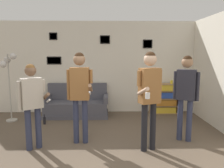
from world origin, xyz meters
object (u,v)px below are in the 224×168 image
Objects in this scene: person_watcher_holding_cup at (150,90)px; person_spectator_near_bookshelf at (186,89)px; drinking_cup at (172,82)px; person_player_foreground_left at (32,98)px; couch at (77,105)px; bottle_on_floor at (44,120)px; bookshelf at (164,98)px; floor_lamp at (8,70)px; person_player_foreground_center at (80,88)px.

person_spectator_near_bookshelf is (0.82, 0.44, -0.06)m from person_watcher_holding_cup.
drinking_cup is at bearing 65.42° from person_watcher_holding_cup.
couch is at bearing 77.19° from person_player_foreground_left.
person_player_foreground_left is 6.41× the size of bottle_on_floor.
person_spectator_near_bookshelf reaches higher than bookshelf.
bookshelf reaches higher than bottle_on_floor.
person_watcher_holding_cup reaches higher than drinking_cup.
person_spectator_near_bookshelf is at bearing -98.98° from drinking_cup.
person_spectator_near_bookshelf is (4.10, -1.40, -0.27)m from floor_lamp.
drinking_cup is at bearing 8.45° from floor_lamp.
floor_lamp is at bearing 150.72° from person_watcher_holding_cup.
drinking_cup is at bearing -0.17° from bookshelf.
person_player_foreground_center is 1.33m from person_watcher_holding_cup.
person_watcher_holding_cup is at bearing -110.56° from bookshelf.
floor_lamp is 4.49m from drinking_cup.
person_spectator_near_bookshelf is (2.44, -1.86, 0.78)m from couch.
person_spectator_near_bookshelf is 2.09m from drinking_cup.
drinking_cup reaches higher than bookshelf.
floor_lamp reaches higher than person_spectator_near_bookshelf.
floor_lamp is 4.34m from person_spectator_near_bookshelf.
person_player_foreground_center is 3.23m from drinking_cup.
couch is 2.35m from person_player_foreground_left.
person_player_foreground_center is 1.88m from bottle_on_floor.
person_watcher_holding_cup is 2.75m from drinking_cup.
person_player_foreground_left is 1.69m from bottle_on_floor.
floor_lamp is 2.49m from person_player_foreground_center.
person_player_foreground_left is at bearing -142.01° from bookshelf.
couch is 1.03× the size of person_spectator_near_bookshelf.
person_player_foreground_center is 0.99× the size of person_watcher_holding_cup.
person_spectator_near_bookshelf reaches higher than person_player_foreground_left.
person_player_foreground_left reaches higher than drinking_cup.
bookshelf is 3.43m from bottle_on_floor.
person_player_foreground_center is at bearing -80.00° from couch.
bookshelf is (2.56, 0.20, 0.15)m from couch.
person_watcher_holding_cup is (3.28, -1.84, -0.21)m from floor_lamp.
bottle_on_floor is at bearing -17.56° from floor_lamp.
floor_lamp is 1.03× the size of person_spectator_near_bookshelf.
person_spectator_near_bookshelf is 3.48m from bottle_on_floor.
bottle_on_floor is (-1.05, 1.17, -1.02)m from person_player_foreground_center.
drinking_cup is (4.43, 0.66, -0.40)m from floor_lamp.
couch is 7.23× the size of bottle_on_floor.
person_watcher_holding_cup is (1.62, -2.30, 0.83)m from couch.
person_player_foreground_center reaches higher than couch.
floor_lamp is at bearing -164.44° from couch.
drinking_cup is (3.48, 0.96, 0.84)m from bottle_on_floor.
couch is 1.00× the size of person_player_foreground_center.
person_spectator_near_bookshelf reaches higher than couch.
person_watcher_holding_cup reaches higher than couch.
bottle_on_floor is at bearing -163.68° from bookshelf.
floor_lamp is 1.12× the size of person_player_foreground_left.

